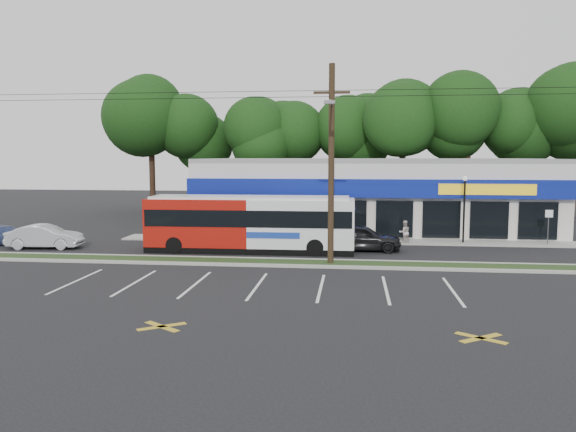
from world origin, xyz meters
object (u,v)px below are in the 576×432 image
Objects in this scene: lamp_post at (464,202)px; pedestrian_a at (333,229)px; sign_post at (549,221)px; metrobus at (250,222)px; utility_pole at (328,158)px; car_dark at (362,238)px; car_blue at (5,235)px; pedestrian_b at (404,232)px; car_silver at (45,237)px.

lamp_post reaches higher than pedestrian_a.
lamp_post reaches higher than sign_post.
lamp_post is 13.50m from metrobus.
utility_pole reaches higher than car_dark.
car_dark is at bearing -85.00° from car_blue.
metrobus reaches higher than sign_post.
sign_post is 1.50× the size of pedestrian_b.
metrobus is 9.88m from pedestrian_b.
pedestrian_b is at bearing -78.68° from car_blue.
sign_post is (13.17, 7.65, -3.86)m from utility_pole.
sign_post is 0.49× the size of car_dark.
car_silver is (-12.40, -0.33, -0.99)m from metrobus.
car_blue is at bearing 65.20° from car_silver.
sign_post is at bearing 30.15° from utility_pole.
sign_post is at bearing -75.58° from car_dark.
pedestrian_b is (21.48, 4.11, 0.03)m from car_silver.
sign_post is (5.00, -0.23, -1.12)m from lamp_post.
sign_post reaches higher than car_silver.
lamp_post is 4.18m from pedestrian_b.
utility_pole is 28.05× the size of pedestrian_a.
lamp_post reaches higher than car_dark.
car_dark is at bearing 8.14° from metrobus.
utility_pole is 6.75m from car_dark.
car_blue is 2.28× the size of pedestrian_a.
utility_pole reaches higher than sign_post.
car_dark is 3.07× the size of pedestrian_b.
car_blue is (-15.71, 0.78, -1.11)m from metrobus.
utility_pole is 8.82m from pedestrian_a.
pedestrian_a reaches higher than car_blue.
lamp_post is 8.34m from pedestrian_a.
car_blue is 24.97m from pedestrian_b.
car_dark is 1.12× the size of car_blue.
car_silver is at bearing -104.23° from car_blue.
car_blue is at bearing 11.85° from pedestrian_a.
lamp_post is 2.86× the size of pedestrian_b.
car_silver is 2.42× the size of pedestrian_a.
pedestrian_a is (20.33, 3.22, 0.30)m from car_blue.
sign_post is 0.52× the size of car_silver.
metrobus is at bearing -88.42° from car_blue.
sign_post is 0.19× the size of metrobus.
car_blue is at bearing 167.88° from utility_pole.
car_dark is 18.83m from car_silver.
car_blue is at bearing 89.86° from car_dark.
car_dark is at bearing -152.64° from lamp_post.
utility_pole is at bearing 44.57° from pedestrian_b.
car_silver is (-16.99, 3.24, -4.70)m from utility_pole.
car_silver is at bearing 169.20° from utility_pole.
metrobus is 8.05× the size of pedestrian_b.
sign_post is at bearing 12.16° from metrobus.
sign_post is 0.55× the size of car_blue.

